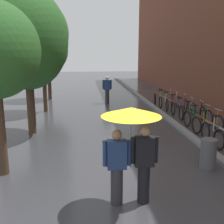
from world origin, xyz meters
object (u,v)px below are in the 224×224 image
Objects in this scene: parked_bicycle_2 at (208,124)px; litter_bin at (208,154)px; couple_under_umbrella at (131,138)px; parked_bicycle_4 at (192,113)px; street_tree_2 at (42,34)px; parked_bicycle_5 at (183,108)px; parked_bicycle_6 at (176,104)px; parked_bicycle_3 at (198,118)px; parked_bicycle_8 at (163,99)px; parked_bicycle_7 at (169,102)px; street_tree_3 at (48,51)px; street_tree_1 at (27,39)px; pedestrian_walking_midground at (107,90)px; parked_bicycle_1 at (219,130)px.

litter_bin is (-1.53, -3.26, 0.05)m from parked_bicycle_2.
parked_bicycle_4 is at bearing 58.41° from couple_under_umbrella.
street_tree_2 reaches higher than parked_bicycle_2.
parked_bicycle_6 is (0.01, 1.06, 0.00)m from parked_bicycle_5.
litter_bin is at bearing -110.03° from parked_bicycle_3.
parked_bicycle_6 is 1.00× the size of parked_bicycle_8.
parked_bicycle_7 reaches higher than litter_bin.
parked_bicycle_8 is (6.97, 1.18, -3.75)m from street_tree_2.
couple_under_umbrella is at bearing -117.83° from parked_bicycle_5.
parked_bicycle_3 is at bearing -97.38° from parked_bicycle_4.
parked_bicycle_4 is 5.49m from litter_bin.
street_tree_3 is 13.61m from litter_bin.
parked_bicycle_2 and parked_bicycle_3 have the same top height.
street_tree_1 reaches higher than parked_bicycle_8.
parked_bicycle_2 is at bearing -89.43° from parked_bicycle_8.
parked_bicycle_4 is at bearing -87.01° from parked_bicycle_8.
parked_bicycle_7 is at bearing 93.55° from parked_bicycle_5.
street_tree_1 is 2.65× the size of couple_under_umbrella.
litter_bin is at bearing -79.18° from pedestrian_walking_midground.
parked_bicycle_3 is 0.96× the size of parked_bicycle_8.
parked_bicycle_4 is 2.10m from parked_bicycle_6.
parked_bicycle_8 is (-0.03, 6.86, 0.00)m from parked_bicycle_1.
parked_bicycle_8 is at bearing 95.52° from parked_bicycle_6.
parked_bicycle_3 and parked_bicycle_5 have the same top height.
parked_bicycle_7 is 10.56m from couple_under_umbrella.
pedestrian_walking_midground reaches higher than parked_bicycle_2.
parked_bicycle_1 is at bearing -66.18° from pedestrian_walking_midground.
couple_under_umbrella is (-3.97, -3.83, 1.08)m from parked_bicycle_1.
parked_bicycle_7 is 0.95× the size of parked_bicycle_8.
parked_bicycle_2 is 1.03× the size of parked_bicycle_5.
couple_under_umbrella is at bearing -121.59° from parked_bicycle_4.
parked_bicycle_5 is at bearing -86.67° from parked_bicycle_8.
parked_bicycle_8 is at bearing 93.33° from parked_bicycle_5.
pedestrian_walking_midground is (3.80, -1.93, -2.40)m from street_tree_3.
street_tree_3 is 8.27m from parked_bicycle_8.
parked_bicycle_2 is at bearing 64.84° from litter_bin.
street_tree_1 reaches higher than street_tree_3.
street_tree_1 is 7.99m from parked_bicycle_4.
street_tree_1 reaches higher than parked_bicycle_7.
pedestrian_walking_midground is at bearing 120.86° from parked_bicycle_3.
street_tree_1 reaches higher than parked_bicycle_3.
parked_bicycle_8 is at bearing -14.99° from pedestrian_walking_midground.
parked_bicycle_3 is (0.02, 1.00, 0.00)m from parked_bicycle_2.
litter_bin is 0.50× the size of pedestrian_walking_midground.
parked_bicycle_2 is at bearing -91.28° from parked_bicycle_3.
street_tree_3 is 5.57× the size of litter_bin.
parked_bicycle_4 is (7.18, 1.26, -3.28)m from street_tree_1.
pedestrian_walking_midground is at bearing 151.37° from parked_bicycle_7.
parked_bicycle_1 is at bearing 43.93° from couple_under_umbrella.
parked_bicycle_6 is (0.12, 4.07, 0.00)m from parked_bicycle_2.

